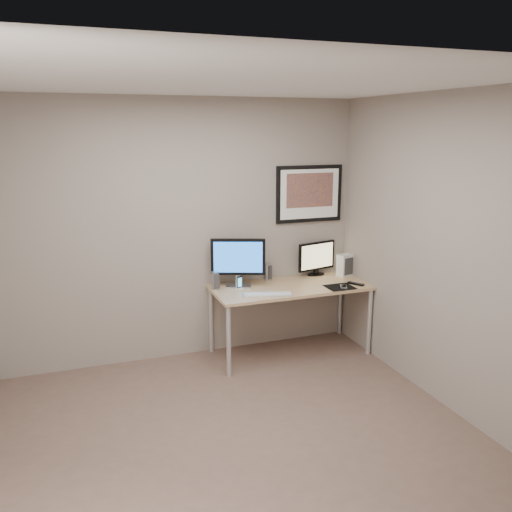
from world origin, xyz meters
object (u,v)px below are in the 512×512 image
object	(u,v)px
phone_dock	(239,283)
keyboard	(267,294)
framed_art	(309,194)
fan_unit	(345,265)
speaker_right	(268,272)
speaker_left	(215,281)
monitor_tv	(317,258)
desk	(290,292)
monitor_large	(238,260)

from	to	relation	value
phone_dock	keyboard	size ratio (longest dim) A/B	0.28
framed_art	keyboard	bearing A→B (deg)	-141.53
phone_dock	fan_unit	distance (m)	1.24
speaker_right	speaker_left	bearing A→B (deg)	172.54
monitor_tv	keyboard	world-z (taller)	monitor_tv
monitor_tv	speaker_right	size ratio (longest dim) A/B	2.63
desk	framed_art	size ratio (longest dim) A/B	2.13
framed_art	speaker_left	bearing A→B (deg)	-170.46
desk	speaker_right	xyz separation A→B (m)	(-0.14, 0.29, 0.15)
monitor_large	keyboard	size ratio (longest dim) A/B	1.10
desk	keyboard	world-z (taller)	keyboard
phone_dock	framed_art	bearing A→B (deg)	-3.33
speaker_left	keyboard	world-z (taller)	speaker_left
framed_art	speaker_right	xyz separation A→B (m)	(-0.49, -0.04, -0.80)
speaker_right	framed_art	bearing A→B (deg)	-15.11
speaker_left	phone_dock	distance (m)	0.24
phone_dock	speaker_left	bearing A→B (deg)	140.67
monitor_tv	keyboard	distance (m)	0.93
phone_dock	keyboard	xyz separation A→B (m)	(0.19, -0.28, -0.06)
monitor_large	speaker_right	distance (m)	0.44
speaker_right	fan_unit	size ratio (longest dim) A/B	0.75
monitor_large	speaker_left	distance (m)	0.31
speaker_right	phone_dock	world-z (taller)	speaker_right
keyboard	monitor_large	bearing A→B (deg)	131.29
monitor_large	fan_unit	xyz separation A→B (m)	(1.22, 0.00, -0.16)
phone_dock	desk	bearing A→B (deg)	-27.42
monitor_large	speaker_left	world-z (taller)	monitor_large
speaker_left	speaker_right	bearing A→B (deg)	2.09
framed_art	phone_dock	size ratio (longest dim) A/B	5.65
monitor_tv	phone_dock	size ratio (longest dim) A/B	3.51
keyboard	phone_dock	bearing A→B (deg)	139.88
framed_art	monitor_large	distance (m)	1.07
desk	phone_dock	world-z (taller)	phone_dock
framed_art	monitor_tv	bearing A→B (deg)	-30.01
monitor_large	speaker_right	xyz separation A→B (m)	(0.37, 0.14, -0.19)
desk	fan_unit	distance (m)	0.75
monitor_tv	fan_unit	xyz separation A→B (m)	(0.28, -0.13, -0.08)
monitor_large	monitor_tv	bearing A→B (deg)	28.68
speaker_left	phone_dock	xyz separation A→B (m)	(0.23, -0.08, -0.02)
speaker_left	keyboard	size ratio (longest dim) A/B	0.38
keyboard	framed_art	bearing A→B (deg)	53.66
desk	phone_dock	xyz separation A→B (m)	(-0.52, 0.07, 0.13)
keyboard	fan_unit	world-z (taller)	fan_unit
monitor_tv	phone_dock	xyz separation A→B (m)	(-0.96, -0.22, -0.13)
speaker_right	keyboard	xyz separation A→B (m)	(-0.20, -0.50, -0.08)
phone_dock	keyboard	world-z (taller)	phone_dock
framed_art	monitor_large	xyz separation A→B (m)	(-0.86, -0.18, -0.61)
monitor_tv	fan_unit	bearing A→B (deg)	-38.20
monitor_tv	phone_dock	world-z (taller)	monitor_tv
monitor_tv	speaker_right	bearing A→B (deg)	166.56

